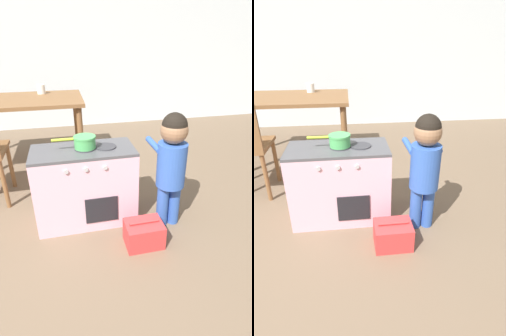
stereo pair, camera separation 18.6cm
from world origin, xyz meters
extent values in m
plane|color=brown|center=(0.00, 0.00, 0.00)|extent=(16.00, 16.00, 0.00)
cube|color=silver|center=(0.00, 3.25, 1.30)|extent=(10.00, 0.06, 2.60)
cube|color=#EAB2C6|center=(0.21, 0.72, 0.28)|extent=(0.71, 0.35, 0.56)
cube|color=#4C4C51|center=(0.21, 0.72, 0.57)|extent=(0.71, 0.35, 0.02)
cylinder|color=#38383D|center=(0.23, 0.72, 0.58)|extent=(0.15, 0.15, 0.01)
cylinder|color=#38383D|center=(0.37, 0.72, 0.58)|extent=(0.15, 0.15, 0.01)
cube|color=black|center=(0.30, 0.54, 0.18)|extent=(0.23, 0.01, 0.19)
cylinder|color=#B2B2B7|center=(0.09, 0.54, 0.51)|extent=(0.03, 0.01, 0.03)
cylinder|color=#B2B2B7|center=(0.21, 0.54, 0.51)|extent=(0.03, 0.01, 0.03)
cylinder|color=#B2B2B7|center=(0.34, 0.54, 0.51)|extent=(0.03, 0.01, 0.03)
cylinder|color=#4CAD5B|center=(0.23, 0.72, 0.63)|extent=(0.14, 0.14, 0.08)
cylinder|color=#4CAD5B|center=(0.23, 0.72, 0.66)|extent=(0.15, 0.15, 0.01)
cylinder|color=#B7DB33|center=(0.08, 0.72, 0.66)|extent=(0.15, 0.02, 0.02)
cylinder|color=#335BB7|center=(0.75, 0.53, 0.16)|extent=(0.08, 0.08, 0.33)
cylinder|color=#335BB7|center=(0.83, 0.53, 0.16)|extent=(0.08, 0.08, 0.33)
cylinder|color=#335BB7|center=(0.79, 0.53, 0.48)|extent=(0.20, 0.20, 0.31)
sphere|color=#936B4C|center=(0.79, 0.53, 0.73)|extent=(0.18, 0.18, 0.18)
sphere|color=black|center=(0.79, 0.53, 0.76)|extent=(0.17, 0.17, 0.17)
cylinder|color=#335BB7|center=(0.70, 0.65, 0.59)|extent=(0.04, 0.25, 0.04)
cylinder|color=#335BB7|center=(0.88, 0.65, 0.59)|extent=(0.04, 0.25, 0.04)
cube|color=#D13838|center=(0.55, 0.35, 0.08)|extent=(0.25, 0.19, 0.17)
cylinder|color=#D13838|center=(0.55, 0.35, 0.18)|extent=(0.20, 0.02, 0.02)
cube|color=brown|center=(-0.31, 1.85, 0.71)|extent=(1.24, 0.79, 0.03)
cylinder|color=brown|center=(0.25, 1.51, 0.34)|extent=(0.06, 0.06, 0.69)
cylinder|color=brown|center=(0.25, 2.18, 0.34)|extent=(0.06, 0.06, 0.69)
cylinder|color=brown|center=(-0.41, 1.02, 0.21)|extent=(0.04, 0.04, 0.43)
cylinder|color=brown|center=(-0.41, 1.37, 0.21)|extent=(0.04, 0.04, 0.43)
cylinder|color=white|center=(-0.10, 2.08, 0.77)|extent=(0.09, 0.09, 0.10)
camera|label=1|loc=(0.11, -0.97, 1.25)|focal=28.00mm
camera|label=2|loc=(0.29, -1.00, 1.25)|focal=28.00mm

